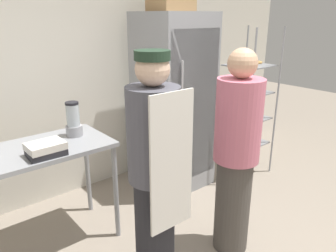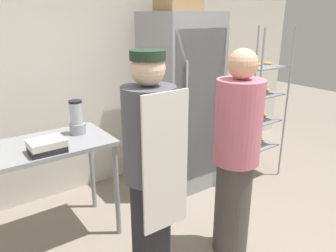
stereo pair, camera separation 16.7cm
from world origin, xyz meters
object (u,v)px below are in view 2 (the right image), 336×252
object	(u,v)px
person_customer	(236,156)
blender_pitcher	(77,119)
binder_stack	(47,146)
refrigerator	(180,104)
person_baker	(150,170)
baking_rack	(255,105)

from	to	relation	value
person_customer	blender_pitcher	bearing A→B (deg)	128.40
blender_pitcher	binder_stack	xyz separation A→B (m)	(-0.35, -0.26, -0.08)
binder_stack	blender_pitcher	bearing A→B (deg)	37.09
person_customer	refrigerator	bearing A→B (deg)	72.58
refrigerator	person_customer	xyz separation A→B (m)	(-0.38, -1.21, -0.11)
binder_stack	person_baker	size ratio (longest dim) A/B	0.16
refrigerator	baking_rack	bearing A→B (deg)	-20.85
binder_stack	person_baker	world-z (taller)	person_baker
person_baker	refrigerator	bearing A→B (deg)	44.31
baking_rack	blender_pitcher	world-z (taller)	baking_rack
refrigerator	person_baker	bearing A→B (deg)	-135.69
refrigerator	person_customer	bearing A→B (deg)	-107.42
blender_pitcher	person_customer	distance (m)	1.41
baking_rack	person_baker	bearing A→B (deg)	-159.74
refrigerator	person_customer	world-z (taller)	refrigerator
person_baker	blender_pitcher	bearing A→B (deg)	99.45
binder_stack	person_customer	world-z (taller)	person_customer
person_baker	person_customer	world-z (taller)	person_baker
blender_pitcher	person_baker	world-z (taller)	person_baker
baking_rack	blender_pitcher	distance (m)	2.14
blender_pitcher	person_customer	world-z (taller)	person_customer
person_customer	person_baker	bearing A→B (deg)	168.37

